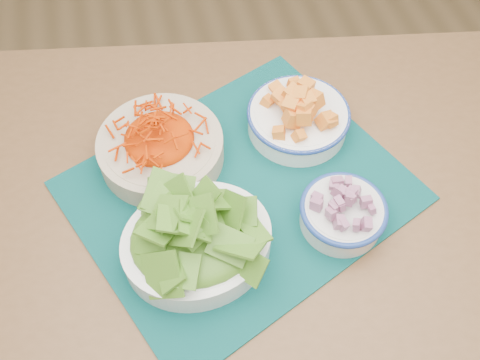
% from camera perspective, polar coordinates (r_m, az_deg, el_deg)
% --- Properties ---
extents(table, '(1.34, 1.01, 0.75)m').
position_cam_1_polar(table, '(0.97, 5.13, -5.79)').
color(table, brown).
rests_on(table, ground).
extents(placemat, '(0.64, 0.59, 0.00)m').
position_cam_1_polar(placemat, '(0.89, 0.00, -1.15)').
color(placemat, '#022E2D').
rests_on(placemat, table).
extents(carrot_bowl, '(0.24, 0.24, 0.09)m').
position_cam_1_polar(carrot_bowl, '(0.91, -8.54, 3.93)').
color(carrot_bowl, '#C5B292').
rests_on(carrot_bowl, placemat).
extents(squash_bowl, '(0.19, 0.19, 0.09)m').
position_cam_1_polar(squash_bowl, '(0.94, 6.30, 7.23)').
color(squash_bowl, white).
rests_on(squash_bowl, placemat).
extents(lettuce_bowl, '(0.25, 0.22, 0.11)m').
position_cam_1_polar(lettuce_bowl, '(0.79, -4.70, -5.99)').
color(lettuce_bowl, white).
rests_on(lettuce_bowl, placemat).
extents(onion_bowl, '(0.15, 0.15, 0.07)m').
position_cam_1_polar(onion_bowl, '(0.85, 10.96, -3.24)').
color(onion_bowl, silver).
rests_on(onion_bowl, placemat).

